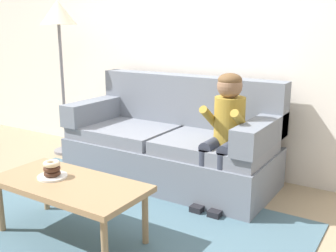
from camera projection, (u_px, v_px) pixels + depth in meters
The scene contains 12 objects.
ground at pixel (121, 212), 3.25m from camera, with size 10.00×10.00×0.00m, color #9E896B.
wall_back at pixel (203, 34), 4.06m from camera, with size 8.00×0.10×2.80m, color silver.
area_rug at pixel (100, 223), 3.04m from camera, with size 2.97×1.82×0.01m, color #476675.
couch at pixel (172, 144), 3.88m from camera, with size 2.00×0.90×1.00m.
coffee_table at pixel (69, 188), 2.76m from camera, with size 1.11×0.54×0.43m.
person_child at pixel (225, 126), 3.29m from camera, with size 0.34×0.58×1.10m.
plate at pixel (53, 176), 2.83m from camera, with size 0.21×0.21×0.01m, color white.
donut at pixel (52, 173), 2.82m from camera, with size 0.12×0.12×0.04m, color #422619.
donut_second at pixel (52, 168), 2.81m from camera, with size 0.12×0.12×0.04m, color #422619.
donut_third at pixel (52, 164), 2.80m from camera, with size 0.12×0.12×0.04m, color beige.
toy_controller at pixel (89, 196), 3.50m from camera, with size 0.23×0.09×0.05m.
floor_lamp at pixel (59, 24), 4.44m from camera, with size 0.40×0.40×1.75m.
Camera 1 is at (1.92, -2.32, 1.47)m, focal length 42.53 mm.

